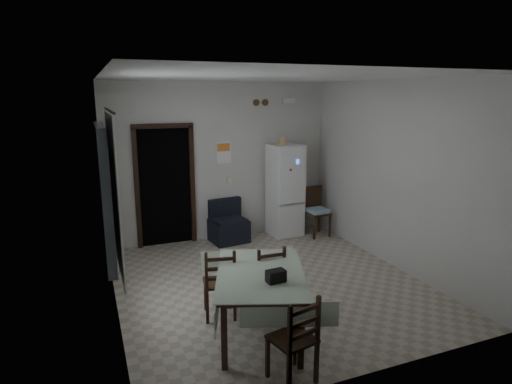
{
  "coord_description": "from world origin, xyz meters",
  "views": [
    {
      "loc": [
        -2.31,
        -5.26,
        2.68
      ],
      "look_at": [
        0.0,
        0.5,
        1.25
      ],
      "focal_mm": 30.0,
      "sensor_mm": 36.0,
      "label": 1
    }
  ],
  "objects": [
    {
      "name": "emergency_light",
      "position": [
        1.35,
        2.21,
        2.55
      ],
      "size": [
        0.25,
        0.07,
        0.09
      ],
      "primitive_type": "cube",
      "color": "white",
      "rests_on": "ground"
    },
    {
      "name": "wall_front",
      "position": [
        0.0,
        -2.25,
        1.45
      ],
      "size": [
        4.2,
        0.02,
        2.9
      ],
      "primitive_type": null,
      "color": "beige",
      "rests_on": "ground"
    },
    {
      "name": "doorway",
      "position": [
        -1.05,
        2.45,
        1.06
      ],
      "size": [
        1.06,
        0.52,
        2.22
      ],
      "color": "black",
      "rests_on": "ground"
    },
    {
      "name": "tan_cone",
      "position": [
        1.11,
        1.93,
        1.85
      ],
      "size": [
        0.25,
        0.25,
        0.19
      ],
      "primitive_type": "cone",
      "rotation": [
        0.0,
        0.0,
        -0.09
      ],
      "color": "tan",
      "rests_on": "fridge"
    },
    {
      "name": "calendar",
      "position": [
        0.05,
        2.24,
        1.62
      ],
      "size": [
        0.28,
        0.02,
        0.4
      ],
      "primitive_type": "cube",
      "color": "white",
      "rests_on": "ground"
    },
    {
      "name": "fridge",
      "position": [
        1.17,
        1.93,
        0.88
      ],
      "size": [
        0.61,
        0.61,
        1.75
      ],
      "primitive_type": null,
      "rotation": [
        0.0,
        0.0,
        0.08
      ],
      "color": "white",
      "rests_on": "ground"
    },
    {
      "name": "dining_table",
      "position": [
        -0.63,
        -1.2,
        0.38
      ],
      "size": [
        1.4,
        1.69,
        0.76
      ],
      "primitive_type": null,
      "rotation": [
        0.0,
        0.0,
        -0.36
      ],
      "color": "#9DAF96",
      "rests_on": "ground"
    },
    {
      "name": "corner_chair",
      "position": [
        1.72,
        1.62,
        0.47
      ],
      "size": [
        0.44,
        0.44,
        0.94
      ],
      "primitive_type": null,
      "rotation": [
        0.0,
        0.0,
        0.07
      ],
      "color": "black",
      "rests_on": "ground"
    },
    {
      "name": "calendar_image",
      "position": [
        0.05,
        2.23,
        1.72
      ],
      "size": [
        0.24,
        0.01,
        0.14
      ],
      "primitive_type": "cube",
      "color": "orange",
      "rests_on": "ground"
    },
    {
      "name": "dining_chair_far_left",
      "position": [
        -0.93,
        -0.62,
        0.45
      ],
      "size": [
        0.45,
        0.45,
        0.9
      ],
      "primitive_type": null,
      "rotation": [
        0.0,
        0.0,
        2.94
      ],
      "color": "black",
      "rests_on": "ground"
    },
    {
      "name": "wall_left",
      "position": [
        -2.1,
        0.0,
        1.45
      ],
      "size": [
        0.02,
        4.5,
        2.9
      ],
      "primitive_type": null,
      "color": "beige",
      "rests_on": "ground"
    },
    {
      "name": "wall_right",
      "position": [
        2.1,
        0.0,
        1.45
      ],
      "size": [
        0.02,
        4.5,
        2.9
      ],
      "primitive_type": null,
      "color": "beige",
      "rests_on": "ground"
    },
    {
      "name": "dining_chair_near_head",
      "position": [
        -0.65,
        -2.05,
        0.45
      ],
      "size": [
        0.46,
        0.46,
        0.9
      ],
      "primitive_type": null,
      "rotation": [
        0.0,
        0.0,
        3.35
      ],
      "color": "black",
      "rests_on": "ground"
    },
    {
      "name": "window_recess",
      "position": [
        -2.15,
        -0.2,
        1.55
      ],
      "size": [
        0.1,
        1.2,
        1.6
      ],
      "primitive_type": "cube",
      "color": "silver",
      "rests_on": "ground"
    },
    {
      "name": "curtain_rod",
      "position": [
        -2.03,
        -0.2,
        2.5
      ],
      "size": [
        0.02,
        1.6,
        0.02
      ],
      "primitive_type": "cylinder",
      "rotation": [
        1.57,
        0.0,
        0.0
      ],
      "color": "black",
      "rests_on": "ground"
    },
    {
      "name": "vent_right",
      "position": [
        0.88,
        2.23,
        2.52
      ],
      "size": [
        0.12,
        0.03,
        0.12
      ],
      "primitive_type": "cylinder",
      "rotation": [
        1.57,
        0.0,
        0.0
      ],
      "color": "brown",
      "rests_on": "ground"
    },
    {
      "name": "wall_back",
      "position": [
        0.0,
        2.25,
        1.45
      ],
      "size": [
        4.2,
        0.02,
        2.9
      ],
      "primitive_type": null,
      "color": "beige",
      "rests_on": "ground"
    },
    {
      "name": "light_switch",
      "position": [
        0.15,
        2.24,
        1.1
      ],
      "size": [
        0.08,
        0.02,
        0.12
      ],
      "primitive_type": "cube",
      "color": "beige",
      "rests_on": "ground"
    },
    {
      "name": "vent_left",
      "position": [
        0.7,
        2.23,
        2.52
      ],
      "size": [
        0.12,
        0.03,
        0.12
      ],
      "primitive_type": "cylinder",
      "rotation": [
        1.57,
        0.0,
        0.0
      ],
      "color": "brown",
      "rests_on": "ground"
    },
    {
      "name": "dining_chair_far_right",
      "position": [
        -0.34,
        -0.71,
        0.44
      ],
      "size": [
        0.39,
        0.39,
        0.88
      ],
      "primitive_type": null,
      "rotation": [
        0.0,
        0.0,
        3.1
      ],
      "color": "black",
      "rests_on": "ground"
    },
    {
      "name": "black_bag",
      "position": [
        -0.57,
        -1.48,
        0.82
      ],
      "size": [
        0.21,
        0.14,
        0.13
      ],
      "primitive_type": "cube",
      "rotation": [
        0.0,
        0.0,
        0.09
      ],
      "color": "black",
      "rests_on": "dining_table"
    },
    {
      "name": "curtain",
      "position": [
        -2.04,
        -0.2,
        1.55
      ],
      "size": [
        0.02,
        1.45,
        1.85
      ],
      "primitive_type": "cube",
      "color": "silver",
      "rests_on": "ground"
    },
    {
      "name": "navy_seat",
      "position": [
        0.03,
        1.93,
        0.38
      ],
      "size": [
        0.7,
        0.68,
        0.77
      ],
      "primitive_type": null,
      "rotation": [
        0.0,
        0.0,
        0.12
      ],
      "color": "black",
      "rests_on": "ground"
    },
    {
      "name": "ground",
      "position": [
        0.0,
        0.0,
        0.0
      ],
      "size": [
        4.5,
        4.5,
        0.0
      ],
      "primitive_type": "plane",
      "color": "#ACA18C",
      "rests_on": "ground"
    },
    {
      "name": "ceiling",
      "position": [
        0.0,
        0.0,
        2.9
      ],
      "size": [
        4.2,
        4.5,
        0.02
      ],
      "primitive_type": null,
      "color": "white",
      "rests_on": "ground"
    }
  ]
}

